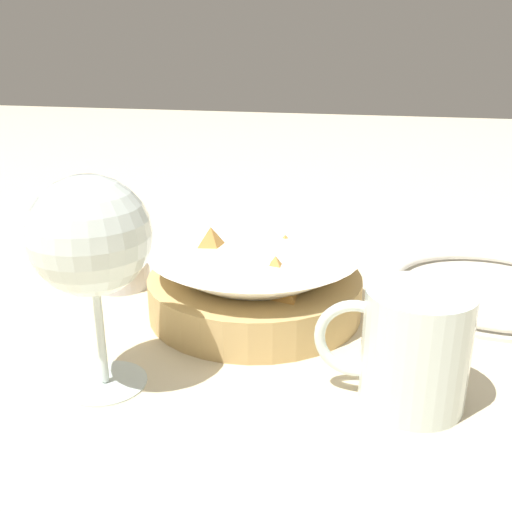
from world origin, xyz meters
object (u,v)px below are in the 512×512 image
(sauce_cup, at_px, (121,271))
(side_plate, at_px, (489,290))
(wine_glass, at_px, (91,242))
(beer_mug, at_px, (412,352))
(food_basket, at_px, (255,282))

(sauce_cup, xyz_separation_m, side_plate, (-0.43, -0.08, -0.01))
(wine_glass, bearing_deg, side_plate, -141.01)
(sauce_cup, bearing_deg, beer_mug, 154.26)
(food_basket, height_order, wine_glass, wine_glass)
(beer_mug, relative_size, side_plate, 0.53)
(sauce_cup, distance_m, beer_mug, 0.37)
(food_basket, distance_m, wine_glass, 0.22)
(food_basket, height_order, side_plate, food_basket)
(beer_mug, bearing_deg, wine_glass, 8.55)
(wine_glass, distance_m, beer_mug, 0.27)
(sauce_cup, relative_size, wine_glass, 0.69)
(food_basket, bearing_deg, wine_glass, 63.23)
(sauce_cup, relative_size, side_plate, 0.54)
(side_plate, bearing_deg, sauce_cup, 10.07)
(sauce_cup, bearing_deg, food_basket, 171.52)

